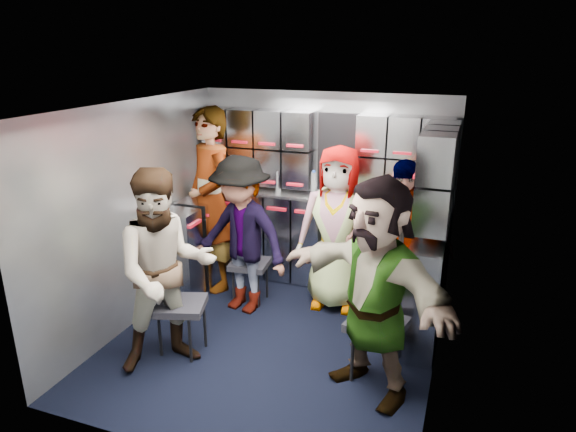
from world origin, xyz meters
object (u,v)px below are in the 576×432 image
(jump_seat_center, at_px, (340,264))
(attendant_arc_a, at_px, (166,271))
(attendant_arc_d, at_px, (398,249))
(jump_seat_mid_right, at_px, (398,280))
(attendant_arc_c, at_px, (337,229))
(attendant_arc_b, at_px, (241,236))
(jump_seat_mid_left, at_px, (250,266))
(attendant_arc_e, at_px, (375,289))
(jump_seat_near_left, at_px, (181,308))
(jump_seat_near_right, at_px, (377,327))
(attendant_standing, at_px, (211,201))

(jump_seat_center, height_order, attendant_arc_a, attendant_arc_a)
(attendant_arc_d, bearing_deg, jump_seat_mid_right, 80.17)
(attendant_arc_c, bearing_deg, attendant_arc_b, -156.21)
(jump_seat_mid_left, bearing_deg, jump_seat_center, 25.45)
(attendant_arc_d, distance_m, attendant_arc_e, 0.94)
(jump_seat_near_left, relative_size, attendant_arc_a, 0.30)
(jump_seat_near_right, height_order, attendant_arc_b, attendant_arc_b)
(attendant_arc_a, bearing_deg, jump_seat_near_right, -27.46)
(jump_seat_mid_left, xyz_separation_m, jump_seat_center, (0.86, 0.41, -0.02))
(attendant_standing, xyz_separation_m, attendant_arc_b, (0.53, -0.37, -0.20))
(jump_seat_center, relative_size, attendant_arc_e, 0.24)
(attendant_arc_e, bearing_deg, attendant_arc_c, 147.68)
(jump_seat_center, bearing_deg, attendant_standing, -171.19)
(jump_seat_mid_right, distance_m, jump_seat_near_right, 0.94)
(attendant_standing, bearing_deg, attendant_arc_d, 27.53)
(attendant_arc_a, distance_m, attendant_arc_b, 1.08)
(jump_seat_near_right, height_order, attendant_arc_a, attendant_arc_a)
(attendant_standing, relative_size, attendant_arc_d, 1.20)
(jump_seat_near_left, relative_size, jump_seat_center, 1.19)
(jump_seat_mid_left, bearing_deg, attendant_standing, 159.89)
(attendant_arc_b, distance_m, attendant_arc_e, 1.70)
(attendant_arc_a, bearing_deg, jump_seat_center, 17.02)
(attendant_arc_a, xyz_separation_m, attendant_arc_b, (0.17, 1.07, -0.05))
(attendant_arc_e, bearing_deg, attendant_arc_a, -140.87)
(jump_seat_mid_left, bearing_deg, attendant_arc_b, -90.00)
(jump_seat_near_left, xyz_separation_m, attendant_arc_b, (0.17, 0.89, 0.37))
(jump_seat_mid_right, height_order, jump_seat_near_right, jump_seat_near_right)
(jump_seat_mid_right, distance_m, attendant_arc_b, 1.57)
(jump_seat_near_left, bearing_deg, attendant_arc_c, 51.69)
(jump_seat_mid_left, height_order, attendant_standing, attendant_standing)
(jump_seat_mid_left, bearing_deg, jump_seat_near_right, -29.78)
(attendant_arc_b, height_order, attendant_arc_d, attendant_arc_d)
(jump_seat_near_right, xyz_separation_m, attendant_standing, (-2.00, 1.04, 0.54))
(jump_seat_mid_right, height_order, attendant_arc_c, attendant_arc_c)
(jump_seat_center, distance_m, attendant_arc_c, 0.49)
(jump_seat_mid_right, relative_size, attendant_arc_a, 0.31)
(jump_seat_near_right, xyz_separation_m, attendant_arc_d, (0.02, 0.76, 0.38))
(attendant_arc_b, xyz_separation_m, attendant_arc_e, (1.48, -0.84, 0.07))
(jump_seat_near_left, height_order, attendant_standing, attendant_standing)
(jump_seat_near_left, relative_size, attendant_arc_b, 0.32)
(attendant_standing, bearing_deg, jump_seat_near_left, -38.61)
(attendant_standing, xyz_separation_m, attendant_arc_d, (2.03, -0.28, -0.16))
(jump_seat_mid_left, height_order, jump_seat_center, jump_seat_mid_left)
(attendant_arc_e, bearing_deg, jump_seat_mid_right, 120.11)
(jump_seat_mid_right, height_order, attendant_standing, attendant_standing)
(attendant_arc_d, bearing_deg, jump_seat_near_right, -101.72)
(jump_seat_near_right, xyz_separation_m, attendant_arc_a, (-1.64, -0.40, 0.40))
(jump_seat_center, xyz_separation_m, attendant_arc_a, (-1.02, -1.66, 0.47))
(jump_seat_mid_right, bearing_deg, attendant_arc_c, 168.14)
(jump_seat_center, relative_size, attendant_arc_a, 0.25)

